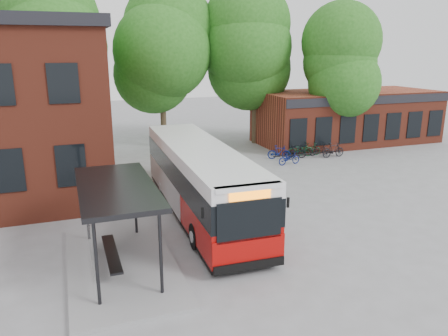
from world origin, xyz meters
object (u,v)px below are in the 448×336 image
object	(u,v)px
bus_shelter	(119,226)
bicycle_0	(289,158)
bicycle_1	(279,152)
bicycle_2	(300,150)
city_bus	(200,180)
bicycle_4	(309,149)
bicycle_7	(333,150)
bicycle_6	(319,149)
bicycle_3	(296,152)

from	to	relation	value
bus_shelter	bicycle_0	size ratio (longest dim) A/B	4.49
bicycle_1	bicycle_2	bearing A→B (deg)	-59.36
city_bus	bicycle_4	bearing A→B (deg)	39.56
city_bus	bicycle_7	distance (m)	13.55
city_bus	bicycle_6	xyz separation A→B (m)	(11.04, 7.82, -1.12)
city_bus	bicycle_2	world-z (taller)	city_bus
bus_shelter	bicycle_6	world-z (taller)	bus_shelter
bicycle_2	bicycle_4	distance (m)	0.71
bus_shelter	bicycle_7	distance (m)	18.93
bicycle_1	bicycle_3	distance (m)	1.16
bicycle_3	bicycle_4	size ratio (longest dim) A/B	0.88
bicycle_1	bicycle_4	xyz separation A→B (m)	(2.40, 0.26, -0.02)
bicycle_6	bus_shelter	bearing A→B (deg)	122.55
bicycle_2	bicycle_3	size ratio (longest dim) A/B	1.22
city_bus	bicycle_0	bearing A→B (deg)	40.28
bicycle_2	bicycle_3	xyz separation A→B (m)	(-0.56, -0.39, -0.03)
bus_shelter	bicycle_7	xyz separation A→B (m)	(15.56, 10.74, -0.94)
bicycle_0	bicycle_3	xyz separation A→B (m)	(1.19, 1.28, 0.04)
bicycle_1	bicycle_3	bearing A→B (deg)	-76.01
bicycle_2	bicycle_6	size ratio (longest dim) A/B	1.19
bicycle_4	bicycle_0	bearing A→B (deg)	134.28
city_bus	bicycle_2	bearing A→B (deg)	41.27
bicycle_0	bicycle_2	bearing A→B (deg)	-52.95
bicycle_4	bicycle_6	world-z (taller)	bicycle_4
bicycle_3	bicycle_4	bearing A→B (deg)	-62.03
bicycle_1	bicycle_6	xyz separation A→B (m)	(3.13, 0.07, -0.06)
city_bus	bicycle_1	distance (m)	11.13
bicycle_3	bicycle_4	world-z (taller)	bicycle_3
bus_shelter	bicycle_6	bearing A→B (deg)	37.75
bus_shelter	bicycle_2	world-z (taller)	bus_shelter
city_bus	bus_shelter	bearing A→B (deg)	-134.49
bicycle_0	bicycle_4	world-z (taller)	bicycle_4
bicycle_2	bicycle_4	bearing A→B (deg)	-76.53
bus_shelter	bicycle_6	size ratio (longest dim) A/B	4.51
bus_shelter	bicycle_3	size ratio (longest dim) A/B	4.64
bicycle_4	bicycle_7	size ratio (longest dim) A/B	1.00
bicycle_4	bicycle_1	bearing A→B (deg)	105.04
bicycle_0	bicycle_3	size ratio (longest dim) A/B	1.03
bus_shelter	bicycle_3	bearing A→B (deg)	41.07
bicycle_6	bicycle_4	bearing A→B (deg)	69.94
city_bus	bicycle_0	distance (m)	10.11
city_bus	bicycle_3	size ratio (longest dim) A/B	8.00
bicycle_4	bus_shelter	bearing A→B (deg)	138.47
city_bus	bicycle_7	xyz separation A→B (m)	(11.59, 6.94, -1.02)
bicycle_2	bicycle_7	bearing A→B (deg)	-109.13
bicycle_7	city_bus	bearing A→B (deg)	118.30
bicycle_0	bicycle_3	world-z (taller)	bicycle_3
bicycle_0	bicycle_7	bearing A→B (deg)	-86.31
bicycle_0	bicycle_1	xyz separation A→B (m)	(0.06, 1.49, 0.06)
bicycle_0	bicycle_2	size ratio (longest dim) A/B	0.85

